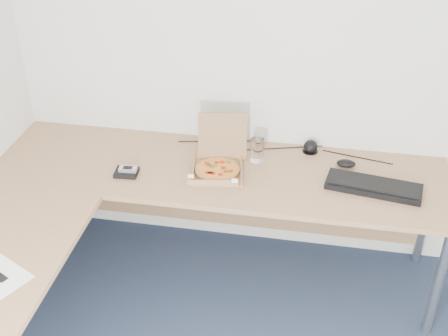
% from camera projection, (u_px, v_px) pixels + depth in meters
% --- Properties ---
extents(room_shell, '(3.50, 3.50, 2.50)m').
position_uv_depth(room_shell, '(297.00, 290.00, 1.76)').
color(room_shell, silver).
rests_on(room_shell, ground).
extents(desk, '(2.50, 2.20, 0.73)m').
position_uv_depth(desk, '(140.00, 213.00, 2.99)').
color(desk, '#AA7C53').
rests_on(desk, ground).
extents(pizza_box, '(0.27, 0.32, 0.28)m').
position_uv_depth(pizza_box, '(218.00, 166.00, 3.24)').
color(pizza_box, '#A67850').
rests_on(pizza_box, desk).
extents(drinking_glass, '(0.08, 0.08, 0.14)m').
position_uv_depth(drinking_glass, '(257.00, 150.00, 3.32)').
color(drinking_glass, silver).
rests_on(drinking_glass, desk).
extents(keyboard, '(0.51, 0.25, 0.03)m').
position_uv_depth(keyboard, '(374.00, 187.00, 3.11)').
color(keyboard, black).
rests_on(keyboard, desk).
extents(mouse, '(0.12, 0.10, 0.04)m').
position_uv_depth(mouse, '(346.00, 163.00, 3.29)').
color(mouse, black).
rests_on(mouse, desk).
extents(wallet, '(0.13, 0.11, 0.02)m').
position_uv_depth(wallet, '(127.00, 172.00, 3.23)').
color(wallet, black).
rests_on(wallet, desk).
extents(phone, '(0.10, 0.06, 0.02)m').
position_uv_depth(phone, '(128.00, 169.00, 3.22)').
color(phone, '#B2B5BA').
rests_on(phone, wallet).
extents(dome_speaker, '(0.09, 0.09, 0.08)m').
position_uv_depth(dome_speaker, '(311.00, 146.00, 3.42)').
color(dome_speaker, black).
rests_on(dome_speaker, desk).
extents(cable_bundle, '(0.60, 0.12, 0.01)m').
position_uv_depth(cable_bundle, '(279.00, 148.00, 3.46)').
color(cable_bundle, black).
rests_on(cable_bundle, desk).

